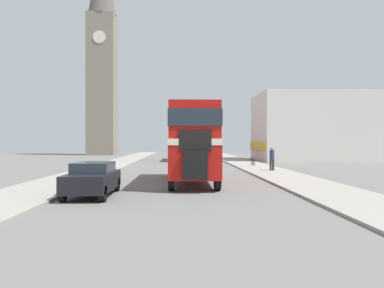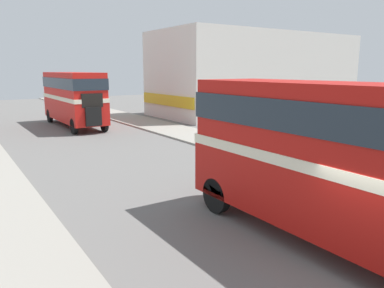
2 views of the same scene
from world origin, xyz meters
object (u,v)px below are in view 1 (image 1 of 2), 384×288
(church_tower, at_px, (102,46))
(bus_distant, at_px, (190,140))
(double_decker_bus, at_px, (192,138))
(car_parked_near, at_px, (93,178))
(bicycle_on_pavement, at_px, (253,161))
(pedestrian_walking, at_px, (272,157))

(church_tower, bearing_deg, bus_distant, -53.44)
(double_decker_bus, xyz_separation_m, church_tower, (-14.52, 45.29, 16.67))
(car_parked_near, bearing_deg, bicycle_on_pavement, 60.40)
(double_decker_bus, height_order, pedestrian_walking, double_decker_bus)
(double_decker_bus, relative_size, pedestrian_walking, 5.26)
(car_parked_near, relative_size, bicycle_on_pavement, 2.30)
(car_parked_near, xyz_separation_m, bicycle_on_pavement, (10.58, 18.63, -0.27))
(double_decker_bus, relative_size, car_parked_near, 2.33)
(double_decker_bus, bearing_deg, pedestrian_walking, 47.95)
(double_decker_bus, height_order, bicycle_on_pavement, double_decker_bus)
(car_parked_near, bearing_deg, bus_distant, 80.70)
(double_decker_bus, distance_m, pedestrian_walking, 9.63)
(car_parked_near, height_order, bicycle_on_pavement, car_parked_near)
(bicycle_on_pavement, height_order, church_tower, church_tower)
(double_decker_bus, distance_m, bicycle_on_pavement, 14.86)
(bus_distant, distance_m, church_tower, 30.22)
(church_tower, bearing_deg, double_decker_bus, -72.22)
(bus_distant, bearing_deg, double_decker_bus, -91.18)
(double_decker_bus, height_order, bus_distant, bus_distant)
(double_decker_bus, xyz_separation_m, bicycle_on_pavement, (6.14, 13.37, -2.06))
(double_decker_bus, xyz_separation_m, car_parked_near, (-4.44, -5.26, -1.79))
(car_parked_near, distance_m, church_tower, 54.75)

